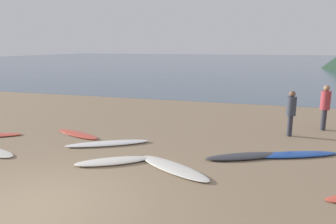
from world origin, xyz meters
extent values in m
cube|color=#8C7559|center=(0.00, 10.00, -0.10)|extent=(120.00, 120.00, 0.20)
cube|color=#475B6B|center=(0.00, 62.37, 0.00)|extent=(140.00, 100.00, 0.01)
ellipsoid|color=#D84C38|center=(-2.05, 4.64, 0.03)|extent=(2.06, 1.14, 0.07)
ellipsoid|color=white|center=(-0.54, 3.97, 0.05)|extent=(2.47, 1.70, 0.09)
ellipsoid|color=silver|center=(0.30, 2.62, 0.05)|extent=(1.94, 1.49, 0.10)
ellipsoid|color=silver|center=(1.94, 2.67, 0.04)|extent=(2.29, 1.66, 0.08)
ellipsoid|color=#333338|center=(3.56, 4.01, 0.05)|extent=(2.17, 1.48, 0.10)
ellipsoid|color=#1E479E|center=(4.84, 4.56, 0.04)|extent=(2.60, 1.48, 0.09)
cylinder|color=#2D2D38|center=(4.89, 6.65, 0.36)|extent=(0.17, 0.17, 0.72)
cylinder|color=#333842|center=(4.89, 6.65, 1.03)|extent=(0.31, 0.31, 0.63)
sphere|color=brown|center=(4.89, 6.65, 1.45)|extent=(0.20, 0.20, 0.20)
cylinder|color=#2D2D38|center=(6.12, 7.83, 0.38)|extent=(0.18, 0.18, 0.76)
cylinder|color=#9E3338|center=(6.12, 7.83, 1.09)|extent=(0.33, 0.33, 0.66)
sphere|color=#936B4C|center=(6.12, 7.83, 1.53)|extent=(0.22, 0.22, 0.22)
camera|label=1|loc=(3.94, -4.35, 2.99)|focal=33.48mm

